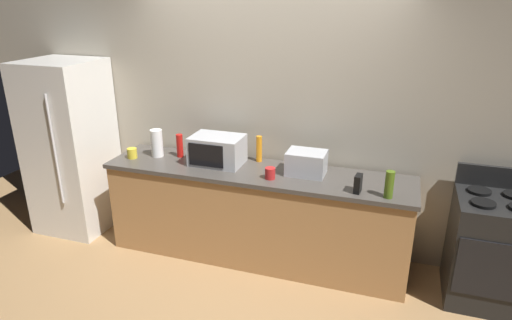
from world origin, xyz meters
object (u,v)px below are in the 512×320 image
at_px(microwave, 217,150).
at_px(bottle_olive_oil, 389,185).
at_px(refrigerator, 71,147).
at_px(bottle_hot_sauce, 180,146).
at_px(paper_towel_roll, 157,143).
at_px(cordless_phone, 358,184).
at_px(bottle_dish_soap, 259,149).
at_px(toaster_oven, 306,163).
at_px(mug_yellow, 132,153).
at_px(stove_range, 489,249).
at_px(mug_red, 270,173).

height_order(microwave, bottle_olive_oil, microwave).
relative_size(refrigerator, bottle_olive_oil, 8.06).
bearing_deg(bottle_hot_sauce, paper_towel_roll, -165.33).
height_order(cordless_phone, bottle_dish_soap, bottle_dish_soap).
bearing_deg(toaster_oven, bottle_olive_oil, -21.00).
bearing_deg(bottle_dish_soap, mug_yellow, -165.78).
bearing_deg(refrigerator, paper_towel_roll, 2.86).
height_order(toaster_oven, bottle_hot_sauce, bottle_hot_sauce).
relative_size(stove_range, toaster_oven, 3.18).
bearing_deg(cordless_phone, microwave, 175.60).
distance_m(paper_towel_roll, cordless_phone, 1.99).
bearing_deg(microwave, mug_yellow, -171.73).
height_order(toaster_oven, mug_yellow, toaster_oven).
height_order(bottle_dish_soap, mug_yellow, bottle_dish_soap).
bearing_deg(mug_red, refrigerator, 176.26).
bearing_deg(bottle_hot_sauce, bottle_olive_oil, -9.23).
distance_m(toaster_oven, mug_yellow, 1.71).
xyz_separation_m(stove_range, microwave, (-2.40, 0.05, 0.57)).
xyz_separation_m(paper_towel_roll, bottle_olive_oil, (2.21, -0.27, -0.02)).
bearing_deg(refrigerator, toaster_oven, 1.38).
distance_m(stove_range, bottle_olive_oil, 1.02).
bearing_deg(toaster_oven, stove_range, -2.23).
relative_size(cordless_phone, mug_yellow, 1.53).
distance_m(bottle_hot_sauce, mug_red, 1.03).
relative_size(microwave, bottle_dish_soap, 1.91).
bearing_deg(refrigerator, cordless_phone, -3.64).
bearing_deg(bottle_dish_soap, refrigerator, -173.46).
bearing_deg(microwave, toaster_oven, 0.82).
height_order(stove_range, bottle_dish_soap, bottle_dish_soap).
height_order(refrigerator, bottle_olive_oil, refrigerator).
height_order(microwave, bottle_hot_sauce, microwave).
xyz_separation_m(refrigerator, cordless_phone, (2.98, -0.19, 0.07)).
relative_size(microwave, paper_towel_roll, 1.78).
bearing_deg(bottle_hot_sauce, bottle_dish_soap, 8.92).
bearing_deg(refrigerator, bottle_olive_oil, -3.85).
relative_size(stove_range, cordless_phone, 7.20).
bearing_deg(paper_towel_roll, microwave, -0.20).
distance_m(bottle_olive_oil, bottle_dish_soap, 1.30).
bearing_deg(microwave, paper_towel_roll, 179.80).
xyz_separation_m(cordless_phone, mug_yellow, (-2.18, 0.11, -0.03)).
bearing_deg(bottle_olive_oil, toaster_oven, 159.00).
xyz_separation_m(toaster_oven, mug_yellow, (-1.70, -0.14, -0.06)).
bearing_deg(paper_towel_roll, cordless_phone, -6.93).
distance_m(stove_range, microwave, 2.47).
height_order(bottle_hot_sauce, bottle_dish_soap, bottle_dish_soap).
xyz_separation_m(cordless_phone, bottle_olive_oil, (0.24, -0.03, 0.04)).
bearing_deg(stove_range, refrigerator, -180.00).
height_order(refrigerator, bottle_dish_soap, refrigerator).
distance_m(stove_range, bottle_hot_sauce, 2.88).
relative_size(refrigerator, stove_range, 1.67).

